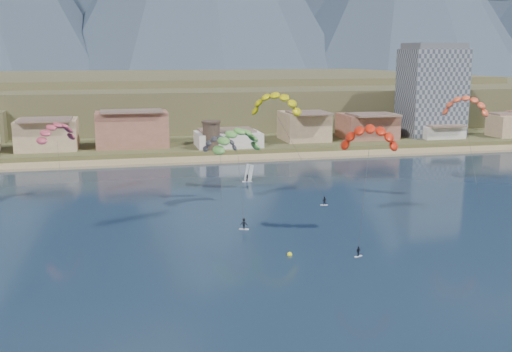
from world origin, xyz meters
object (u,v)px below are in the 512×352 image
(buoy, at_px, (290,254))
(kitesurfer_yellow, at_px, (276,101))
(kitesurfer_orange, at_px, (370,134))
(apartment_tower, at_px, (432,90))
(watchtower, at_px, (211,135))
(windsurfer, at_px, (248,176))
(kitesurfer_green, at_px, (237,137))

(buoy, bearing_deg, kitesurfer_yellow, 78.03)
(kitesurfer_orange, bearing_deg, apartment_tower, 56.43)
(kitesurfer_orange, bearing_deg, kitesurfer_yellow, 101.03)
(watchtower, bearing_deg, kitesurfer_yellow, -82.75)
(windsurfer, bearing_deg, kitesurfer_green, -106.94)
(kitesurfer_orange, bearing_deg, buoy, -152.71)
(watchtower, distance_m, kitesurfer_green, 64.05)
(kitesurfer_yellow, distance_m, kitesurfer_orange, 35.78)
(kitesurfer_yellow, relative_size, buoy, 32.46)
(apartment_tower, bearing_deg, kitesurfer_orange, -123.57)
(kitesurfer_yellow, relative_size, kitesurfer_green, 1.21)
(windsurfer, bearing_deg, kitesurfer_orange, -76.99)
(watchtower, distance_m, buoy, 94.89)
(watchtower, xyz_separation_m, buoy, (-2.63, -94.65, -6.24))
(kitesurfer_yellow, bearing_deg, apartment_tower, 41.68)
(kitesurfer_yellow, height_order, kitesurfer_orange, kitesurfer_yellow)
(watchtower, height_order, windsurfer, watchtower)
(kitesurfer_yellow, bearing_deg, windsurfer, 108.90)
(apartment_tower, bearing_deg, kitesurfer_yellow, -138.32)
(apartment_tower, bearing_deg, buoy, -127.25)
(apartment_tower, bearing_deg, kitesurfer_green, -137.50)
(windsurfer, distance_m, buoy, 54.89)
(apartment_tower, relative_size, kitesurfer_green, 1.52)
(apartment_tower, relative_size, kitesurfer_orange, 1.50)
(kitesurfer_orange, relative_size, kitesurfer_green, 1.01)
(windsurfer, height_order, buoy, windsurfer)
(kitesurfer_yellow, relative_size, windsurfer, 6.04)
(watchtower, xyz_separation_m, windsurfer, (2.64, -40.03, -5.04))
(kitesurfer_yellow, height_order, buoy, kitesurfer_yellow)
(watchtower, distance_m, kitesurfer_orange, 88.10)
(apartment_tower, bearing_deg, windsurfer, -145.07)
(kitesurfer_yellow, distance_m, buoy, 48.58)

